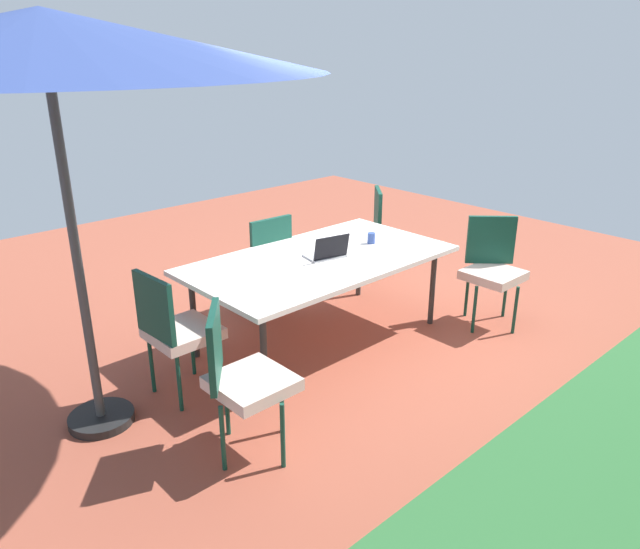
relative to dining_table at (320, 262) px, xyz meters
The scene contains 10 objects.
ground_plane 0.73m from the dining_table, ahead, with size 10.00×10.00×0.02m, color #9E4C38.
dining_table is the anchor object (origin of this frame).
patio_umbrella 2.61m from the dining_table, ahead, with size 3.14×3.14×2.63m.
chair_east 1.38m from the dining_table, ahead, with size 0.47×0.46×0.98m.
chair_south 0.78m from the dining_table, 88.37° to the right, with size 0.46×0.47×0.98m.
chair_northeast 1.64m from the dining_table, 30.05° to the left, with size 0.58×0.58×0.98m.
chair_southwest 1.65m from the dining_table, 149.85° to the right, with size 0.59×0.59×0.98m.
chair_northwest 1.62m from the dining_table, 150.15° to the left, with size 0.59×0.59×0.98m.
laptop 0.11m from the dining_table, 128.28° to the left, with size 0.36×0.31×0.21m.
cup 0.61m from the dining_table, behind, with size 0.07×0.07×0.10m, color #334C99.
Camera 1 is at (3.23, 3.49, 2.44)m, focal length 33.68 mm.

